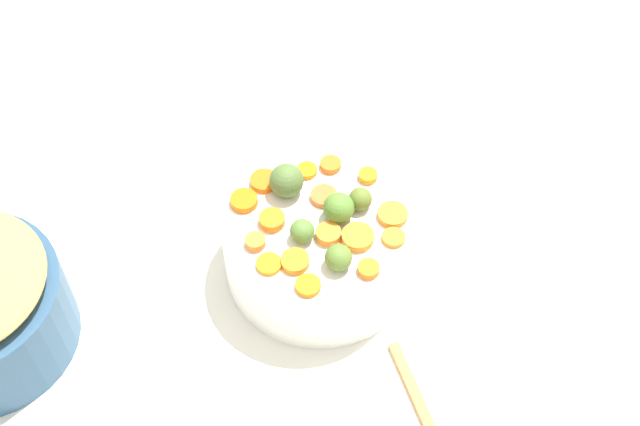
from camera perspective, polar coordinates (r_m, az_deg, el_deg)
name	(u,v)px	position (r m, az deg, el deg)	size (l,w,h in m)	color
tabletop	(350,237)	(1.19, 2.03, -1.60)	(2.40, 2.40, 0.02)	white
serving_bowl_carrots	(320,243)	(1.11, 0.00, -2.01)	(0.25, 0.25, 0.11)	white
carrot_slice_0	(394,238)	(1.04, 4.88, -1.63)	(0.03, 0.03, 0.01)	orange
carrot_slice_1	(255,242)	(1.04, -4.29, -1.91)	(0.02, 0.02, 0.01)	orange
carrot_slice_2	(308,286)	(1.00, -0.79, -4.82)	(0.03, 0.03, 0.01)	orange
carrot_slice_3	(358,237)	(1.04, 2.51, -1.61)	(0.04, 0.04, 0.01)	orange
carrot_slice_4	(244,201)	(1.08, -5.03, 0.81)	(0.03, 0.03, 0.01)	orange
carrot_slice_5	(324,196)	(1.08, 0.26, 1.12)	(0.03, 0.03, 0.01)	orange
carrot_slice_6	(393,215)	(1.06, 4.81, -0.11)	(0.04, 0.04, 0.01)	orange
carrot_slice_7	(368,176)	(1.10, 3.18, 2.47)	(0.02, 0.02, 0.01)	orange
carrot_slice_8	(331,165)	(1.11, 0.70, 3.20)	(0.03, 0.03, 0.01)	orange
carrot_slice_9	(369,269)	(1.01, 3.22, -3.71)	(0.03, 0.03, 0.01)	orange
carrot_slice_10	(272,220)	(1.05, -3.19, -0.47)	(0.03, 0.03, 0.01)	orange
carrot_slice_11	(295,261)	(1.02, -1.66, -3.21)	(0.03, 0.03, 0.01)	orange
carrot_slice_12	(307,171)	(1.11, -0.87, 2.82)	(0.03, 0.03, 0.01)	orange
carrot_slice_13	(264,181)	(1.10, -3.73, 2.12)	(0.04, 0.04, 0.01)	orange
carrot_slice_14	(269,264)	(1.02, -3.39, -3.39)	(0.03, 0.03, 0.01)	orange
carrot_slice_15	(328,234)	(1.04, 0.56, -1.41)	(0.03, 0.03, 0.01)	orange
brussels_sprout_0	(339,208)	(1.05, 1.24, 0.35)	(0.04, 0.04, 0.04)	#568531
brussels_sprout_1	(338,258)	(1.01, 1.22, -2.96)	(0.03, 0.03, 0.03)	#5B7C2F
brussels_sprout_2	(302,231)	(1.03, -1.18, -1.20)	(0.03, 0.03, 0.03)	#598136
brussels_sprout_3	(286,181)	(1.07, -2.23, 2.16)	(0.04, 0.04, 0.04)	#516E34
brussels_sprout_4	(360,199)	(1.06, 2.68, 0.93)	(0.03, 0.03, 0.03)	#5C7129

